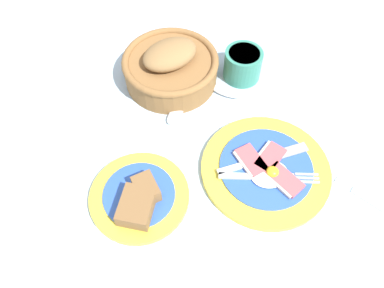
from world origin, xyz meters
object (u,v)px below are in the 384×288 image
Objects in this scene: bread_basket at (171,67)px; teaspoon_by_saucer at (170,121)px; teaspoon_near_cup at (236,96)px; bread_plate at (140,197)px; sugar_cup at (243,64)px; breakfast_plate at (267,170)px; fork_on_cloth at (361,195)px.

bread_basket is 0.13m from teaspoon_by_saucer.
bread_basket is 0.16m from teaspoon_near_cup.
bread_plate is 0.31m from teaspoon_near_cup.
bread_plate is 0.31m from bread_basket.
sugar_cup is 0.40× the size of bread_basket.
bread_basket is at bearing 27.52° from teaspoon_by_saucer.
teaspoon_by_saucer is at bearing -105.32° from bread_basket.
teaspoon_near_cup is (0.12, -0.09, -0.04)m from bread_basket.
sugar_cup reaches higher than teaspoon_near_cup.
bread_basket is (-0.11, 0.29, 0.03)m from breakfast_plate.
bread_basket is 0.46m from fork_on_cloth.
fork_on_cloth is at bearing -31.67° from breakfast_plate.
breakfast_plate is 0.22m from teaspoon_by_saucer.
bread_basket reaches higher than breakfast_plate.
bread_plate is 0.38m from sugar_cup.
teaspoon_near_cup is at bearing -119.21° from sugar_cup.
fork_on_cloth is (0.26, -0.38, -0.04)m from bread_basket.
sugar_cup is 0.55× the size of teaspoon_near_cup.
breakfast_plate is at bearing -2.17° from bread_plate.
sugar_cup is at bearing -11.54° from bread_basket.
sugar_cup reaches higher than bread_plate.
sugar_cup is (0.29, 0.25, 0.02)m from bread_plate.
sugar_cup is at bearing -16.92° from fork_on_cloth.
teaspoon_by_saucer is (-0.19, -0.09, -0.03)m from sugar_cup.
breakfast_plate is 0.26m from sugar_cup.
breakfast_plate is 1.60× the size of teaspoon_by_saucer.
teaspoon_by_saucer is at bearing 131.18° from breakfast_plate.
teaspoon_by_saucer is at bearing 53.76° from teaspoon_near_cup.
breakfast_plate is at bearing -68.36° from bread_basket.
sugar_cup reaches higher than fork_on_cloth.
bread_plate is at bearing 41.52° from fork_on_cloth.
teaspoon_by_saucer is at bearing 58.57° from bread_plate.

